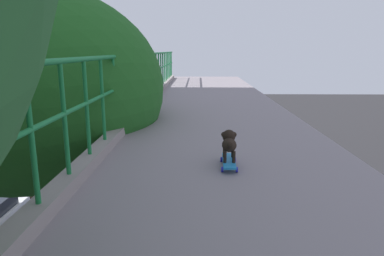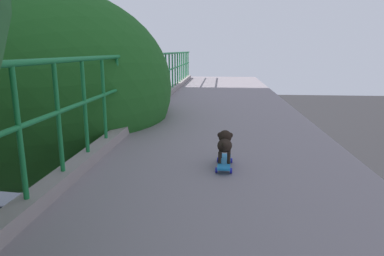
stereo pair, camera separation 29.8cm
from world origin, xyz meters
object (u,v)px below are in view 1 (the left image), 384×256
Objects in this scene: city_bus at (88,122)px; small_dog at (229,142)px; toy_skateboard at (229,161)px; car_blue_seventh at (92,193)px.

city_bus is 25.67m from small_dog.
car_blue_seventh is at bearing 114.84° from toy_skateboard.
toy_skateboard is 1.39× the size of small_dog.
toy_skateboard is at bearing -65.16° from car_blue_seventh.
car_blue_seventh is 0.40× the size of city_bus.
small_dog is (9.34, -23.43, 4.78)m from city_bus.
small_dog is (5.68, -12.23, 6.05)m from car_blue_seventh.
small_dog is at bearing -68.27° from city_bus.
small_dog reaches higher than car_blue_seventh.
city_bus is at bearing 111.70° from toy_skateboard.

